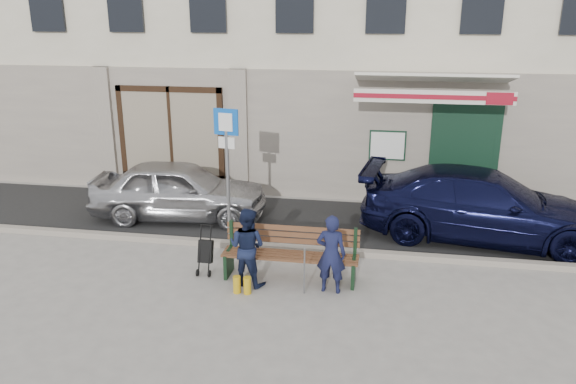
% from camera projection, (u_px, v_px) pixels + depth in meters
% --- Properties ---
extents(ground, '(80.00, 80.00, 0.00)m').
position_uv_depth(ground, '(249.00, 284.00, 9.82)').
color(ground, '#9E9991').
rests_on(ground, ground).
extents(asphalt_lane, '(60.00, 3.20, 0.01)m').
position_uv_depth(asphalt_lane, '(281.00, 221.00, 12.72)').
color(asphalt_lane, '#282828').
rests_on(asphalt_lane, ground).
extents(curb, '(60.00, 0.18, 0.12)m').
position_uv_depth(curb, '(267.00, 247.00, 11.21)').
color(curb, '#9E9384').
rests_on(curb, ground).
extents(car_silver, '(4.08, 1.96, 1.34)m').
position_uv_depth(car_silver, '(179.00, 190.00, 12.76)').
color(car_silver, '#B5B5BA').
rests_on(car_silver, ground).
extents(car_navy, '(5.21, 2.67, 1.45)m').
position_uv_depth(car_navy, '(483.00, 205.00, 11.58)').
color(car_navy, black).
rests_on(car_navy, ground).
extents(parking_sign, '(0.51, 0.13, 2.77)m').
position_uv_depth(parking_sign, '(227.00, 155.00, 10.99)').
color(parking_sign, gray).
rests_on(parking_sign, ground).
extents(bench, '(2.40, 1.17, 0.98)m').
position_uv_depth(bench, '(288.00, 255.00, 9.87)').
color(bench, brown).
rests_on(bench, ground).
extents(man, '(0.52, 0.36, 1.37)m').
position_uv_depth(man, '(331.00, 254.00, 9.35)').
color(man, '#15193B').
rests_on(man, ground).
extents(woman, '(0.79, 0.68, 1.39)m').
position_uv_depth(woman, '(247.00, 247.00, 9.62)').
color(woman, '#141B37').
rests_on(woman, ground).
extents(stroller, '(0.26, 0.37, 0.89)m').
position_uv_depth(stroller, '(206.00, 253.00, 10.12)').
color(stroller, black).
rests_on(stroller, ground).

